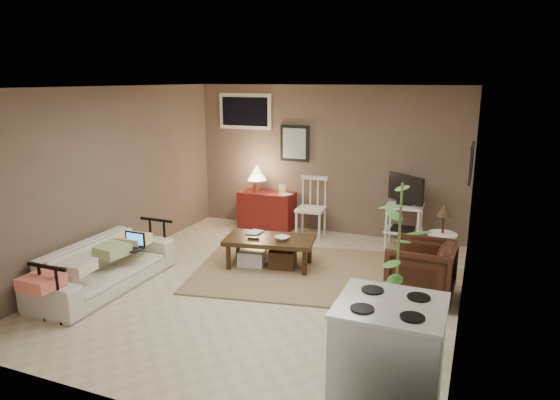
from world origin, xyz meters
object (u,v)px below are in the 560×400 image
at_px(red_console, 266,207).
at_px(tv_stand, 404,210).
at_px(potted_plant, 398,258).
at_px(side_table, 443,232).
at_px(sofa, 104,259).
at_px(armchair, 421,267).
at_px(stove, 388,365).
at_px(coffee_table, 269,250).
at_px(spindle_chair, 311,209).

distance_m(red_console, tv_stand, 2.35).
bearing_deg(tv_stand, potted_plant, -83.02).
distance_m(side_table, potted_plant, 1.88).
height_order(sofa, red_console, red_console).
xyz_separation_m(armchair, potted_plant, (-0.11, -1.11, 0.48)).
bearing_deg(potted_plant, tv_stand, 96.98).
bearing_deg(armchair, tv_stand, -162.32).
height_order(side_table, stove, stove).
height_order(sofa, potted_plant, potted_plant).
xyz_separation_m(sofa, stove, (3.63, -1.20, 0.11)).
bearing_deg(tv_stand, stove, -83.07).
bearing_deg(coffee_table, side_table, 13.96).
bearing_deg(stove, red_console, 123.62).
xyz_separation_m(red_console, tv_stand, (2.33, -0.18, 0.22)).
distance_m(tv_stand, stove, 4.11).
height_order(coffee_table, stove, stove).
height_order(armchair, potted_plant, potted_plant).
bearing_deg(stove, armchair, 90.93).
bearing_deg(red_console, sofa, -104.77).
distance_m(coffee_table, potted_plant, 2.38).
bearing_deg(red_console, armchair, -34.07).
xyz_separation_m(spindle_chair, armchair, (1.92, -1.72, -0.08)).
bearing_deg(armchair, spindle_chair, -129.13).
relative_size(sofa, stove, 1.95).
bearing_deg(potted_plant, sofa, -179.11).
relative_size(armchair, potted_plant, 0.46).
relative_size(coffee_table, stove, 1.30).
xyz_separation_m(armchair, stove, (0.04, -2.37, 0.12)).
height_order(sofa, armchair, sofa).
bearing_deg(spindle_chair, side_table, -25.29).
height_order(sofa, stove, stove).
distance_m(sofa, potted_plant, 3.52).
relative_size(tv_stand, side_table, 1.15).
bearing_deg(tv_stand, side_table, -57.47).
distance_m(red_console, potted_plant, 4.05).
bearing_deg(sofa, potted_plant, -89.11).
height_order(coffee_table, side_table, side_table).
xyz_separation_m(side_table, armchair, (-0.16, -0.74, -0.23)).
relative_size(red_console, tv_stand, 0.97).
bearing_deg(stove, coffee_table, 128.51).
bearing_deg(side_table, coffee_table, -166.04).
distance_m(tv_stand, armchair, 1.78).
bearing_deg(potted_plant, red_console, 131.78).
distance_m(coffee_table, armchair, 2.02).
height_order(coffee_table, potted_plant, potted_plant).
relative_size(sofa, side_table, 1.96).
bearing_deg(side_table, armchair, -102.52).
xyz_separation_m(sofa, spindle_chair, (1.67, 2.89, 0.08)).
bearing_deg(stove, potted_plant, 96.80).
distance_m(spindle_chair, tv_stand, 1.47).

